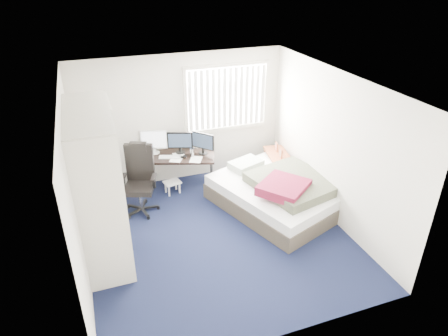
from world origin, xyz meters
The scene contains 10 objects.
ground centered at (0.00, 0.00, 0.00)m, with size 4.20×4.20×0.00m, color black.
room_shell centered at (0.00, 0.00, 1.51)m, with size 4.20×4.20×4.20m.
window_assembly centered at (0.90, 2.04, 1.60)m, with size 1.72×0.09×1.32m.
closet centered at (-1.67, 0.27, 1.35)m, with size 0.64×1.84×2.22m.
desk centered at (-0.19, 1.75, 0.73)m, with size 1.52×1.06×1.14m.
office_chair centered at (-1.02, 1.19, 0.47)m, with size 0.74×0.74×1.23m.
footstool centered at (-0.38, 1.55, 0.19)m, with size 0.34×0.29×0.24m.
nightstand centered at (1.75, 1.41, 0.48)m, with size 0.54×0.86×0.73m.
bed centered at (1.28, 0.44, 0.30)m, with size 2.24×2.57×0.70m.
pine_box centered at (-1.65, -0.40, 0.15)m, with size 0.40×0.30×0.30m, color tan.
Camera 1 is at (-1.67, -4.95, 3.97)m, focal length 32.00 mm.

